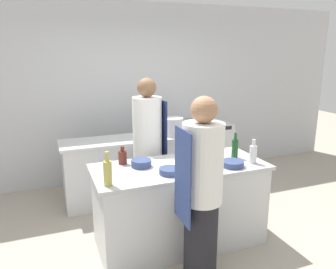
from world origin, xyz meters
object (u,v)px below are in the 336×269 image
(bottle_sauce, at_px, (235,148))
(bowl_prep_small, at_px, (170,171))
(chef_at_prep_near, at_px, (201,194))
(bowl_mixing_large, at_px, (233,164))
(bottle_olive_oil, at_px, (123,157))
(bowl_ceramic_blue, at_px, (209,151))
(oven_range, at_px, (201,149))
(bottle_wine, at_px, (253,154))
(stockpot, at_px, (172,126))
(bottle_cooking_oil, at_px, (108,172))
(bowl_wooden_salad, at_px, (141,163))
(chef_at_stove, at_px, (148,150))
(cup, at_px, (202,164))
(bottle_vinegar, at_px, (205,153))

(bottle_sauce, height_order, bowl_prep_small, bottle_sauce)
(chef_at_prep_near, xyz_separation_m, bowl_mixing_large, (0.56, 0.41, 0.07))
(bottle_olive_oil, relative_size, bowl_mixing_large, 0.82)
(bottle_olive_oil, height_order, bottle_sauce, bottle_sauce)
(bowl_ceramic_blue, bearing_deg, oven_range, 65.93)
(bottle_wine, height_order, stockpot, bottle_wine)
(bottle_cooking_oil, bearing_deg, chef_at_prep_near, -27.31)
(oven_range, relative_size, bowl_wooden_salad, 4.38)
(chef_at_stove, height_order, cup, chef_at_stove)
(bottle_sauce, bearing_deg, bottle_olive_oil, 168.72)
(bottle_cooking_oil, xyz_separation_m, stockpot, (1.21, 1.50, -0.00))
(bottle_vinegar, bearing_deg, chef_at_stove, 120.55)
(bottle_vinegar, distance_m, bowl_mixing_large, 0.31)
(oven_range, xyz_separation_m, stockpot, (-0.73, -0.50, 0.56))
(bowl_prep_small, bearing_deg, bowl_wooden_salad, 123.17)
(bottle_wine, xyz_separation_m, bowl_wooden_salad, (-1.14, 0.32, -0.07))
(chef_at_stove, xyz_separation_m, cup, (0.31, -0.83, 0.05))
(cup, bearing_deg, bottle_olive_oil, 149.75)
(bottle_wine, bearing_deg, bowl_mixing_large, -176.16)
(bottle_vinegar, bearing_deg, stockpot, 83.84)
(bottle_cooking_oil, distance_m, bowl_prep_small, 0.63)
(oven_range, height_order, bottle_sauce, bottle_sauce)
(bottle_cooking_oil, height_order, bowl_prep_small, bottle_cooking_oil)
(chef_at_stove, distance_m, bottle_olive_oil, 0.58)
(bottle_cooking_oil, xyz_separation_m, bottle_sauce, (1.48, 0.28, -0.01))
(bottle_wine, relative_size, cup, 2.91)
(bottle_wine, bearing_deg, bowl_ceramic_blue, 119.88)
(bottle_wine, distance_m, stockpot, 1.49)
(bowl_ceramic_blue, bearing_deg, bottle_olive_oil, -179.96)
(bottle_wine, distance_m, bottle_cooking_oil, 1.56)
(bottle_vinegar, bearing_deg, oven_range, 63.81)
(bottle_vinegar, bearing_deg, bottle_olive_oil, 160.57)
(chef_at_prep_near, height_order, bottle_wine, chef_at_prep_near)
(bottle_sauce, bearing_deg, chef_at_stove, 141.28)
(oven_range, bearing_deg, bottle_sauce, -105.21)
(bowl_prep_small, relative_size, bowl_ceramic_blue, 1.21)
(chef_at_prep_near, relative_size, bowl_wooden_salad, 8.14)
(bottle_sauce, relative_size, bowl_wooden_salad, 1.36)
(chef_at_prep_near, distance_m, bottle_cooking_oil, 0.84)
(bottle_sauce, bearing_deg, bowl_prep_small, -166.29)
(oven_range, height_order, bottle_vinegar, bottle_vinegar)
(bottle_olive_oil, xyz_separation_m, bowl_ceramic_blue, (1.03, 0.00, -0.05))
(bottle_olive_oil, relative_size, bowl_wooden_salad, 0.92)
(bottle_vinegar, xyz_separation_m, bowl_ceramic_blue, (0.21, 0.29, -0.09))
(chef_at_stove, distance_m, bottle_wine, 1.26)
(bowl_wooden_salad, bearing_deg, bowl_prep_small, -56.83)
(oven_range, relative_size, chef_at_stove, 0.52)
(bottle_olive_oil, xyz_separation_m, bowl_wooden_salad, (0.16, -0.15, -0.04))
(chef_at_stove, height_order, bottle_wine, chef_at_stove)
(bottle_olive_oil, relative_size, bottle_sauce, 0.67)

